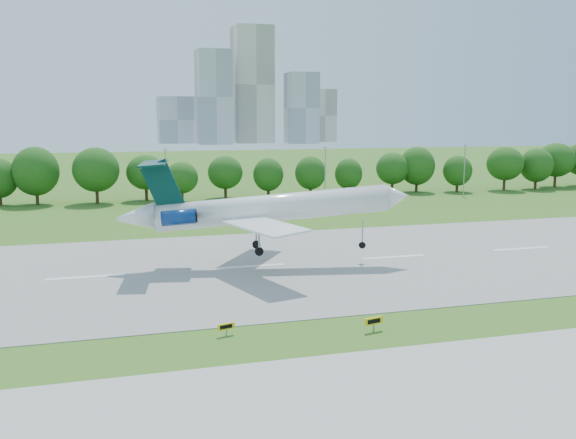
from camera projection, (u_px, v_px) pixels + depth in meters
The scene contains 8 objects.
ground at pixel (77, 352), 52.28m from camera, with size 600.00×600.00×0.00m, color #35641A.
runway at pixel (85, 278), 75.99m from camera, with size 400.00×45.00×0.08m, color gray.
tree_line at pixel (91, 176), 138.58m from camera, with size 288.40×8.40×10.40m.
light_poles at pixel (78, 180), 128.39m from camera, with size 175.90×0.25×12.19m.
skyline at pixel (247, 99), 445.27m from camera, with size 127.00×52.00×80.00m.
airliner at pixel (258, 208), 80.83m from camera, with size 37.37×26.89×12.02m.
taxi_sign_centre at pixel (226, 327), 55.97m from camera, with size 1.56×0.57×1.10m.
taxi_sign_right at pixel (374, 321), 57.03m from camera, with size 1.83×0.62×1.29m.
Camera 1 is at (2.83, -52.68, 19.03)m, focal length 40.00 mm.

